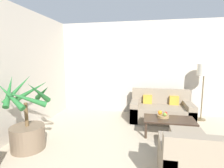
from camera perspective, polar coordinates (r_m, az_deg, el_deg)
wall_back at (r=5.34m, az=19.88°, el=4.82°), size 8.37×0.06×2.70m
potted_palm at (r=3.54m, az=-25.91°, el=-12.48°), size 0.86×0.95×1.35m
sofa_loveseat at (r=4.87m, az=15.63°, el=-8.32°), size 1.56×0.88×0.79m
floor_lamp at (r=5.10m, az=27.85°, el=3.31°), size 0.34×0.34×1.49m
coffee_table at (r=3.96m, az=18.12°, el=-11.34°), size 1.05×0.56×0.36m
fruit_bowl at (r=3.99m, az=16.33°, el=-10.03°), size 0.25×0.25×0.05m
apple_red at (r=4.01m, az=17.14°, el=-9.10°), size 0.07×0.07×0.07m
apple_green at (r=3.92m, az=16.86°, el=-9.45°), size 0.07×0.07×0.07m
orange_fruit at (r=4.00m, az=15.40°, el=-8.91°), size 0.09×0.09×0.09m
armchair at (r=2.69m, az=25.79°, el=-22.81°), size 0.91×0.81×0.77m
ottoman at (r=3.36m, az=23.28°, el=-17.24°), size 0.53×0.48×0.41m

